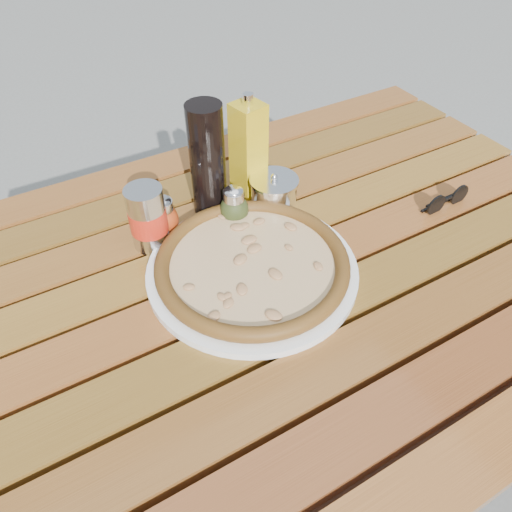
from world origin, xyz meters
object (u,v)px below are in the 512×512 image
dark_bottle (207,161)px  olive_oil_cruet (248,149)px  soda_can (148,218)px  sunglasses (447,200)px  parmesan_tin (274,191)px  oregano_shaker (234,206)px  table (262,305)px  plate (252,270)px  pizza (252,263)px  pepper_shaker (164,216)px

dark_bottle → olive_oil_cruet: dark_bottle is taller
soda_can → sunglasses: soda_can is taller
parmesan_tin → sunglasses: (0.29, -0.18, -0.01)m
oregano_shaker → table: bearing=-100.7°
table → dark_bottle: (0.01, 0.21, 0.19)m
table → dark_bottle: bearing=87.9°
plate → soda_can: size_ratio=3.00×
dark_bottle → parmesan_tin: bearing=-23.3°
table → oregano_shaker: bearing=79.3°
soda_can → olive_oil_cruet: bearing=13.2°
parmesan_tin → plate: bearing=-132.1°
plate → olive_oil_cruet: (0.11, 0.21, 0.09)m
plate → olive_oil_cruet: 0.26m
pizza → pepper_shaker: 0.20m
soda_can → sunglasses: bearing=-19.2°
oregano_shaker → sunglasses: size_ratio=0.75×
plate → sunglasses: sunglasses is taller
plate → olive_oil_cruet: size_ratio=1.71×
pepper_shaker → sunglasses: size_ratio=0.75×
table → pizza: (-0.01, 0.01, 0.10)m
parmesan_tin → sunglasses: 0.34m
pepper_shaker → sunglasses: bearing=-21.9°
soda_can → sunglasses: (0.54, -0.19, -0.04)m
pizza → olive_oil_cruet: bearing=61.9°
olive_oil_cruet → pizza: bearing=-118.1°
plate → parmesan_tin: (0.13, 0.15, 0.02)m
pepper_shaker → sunglasses: (0.51, -0.21, -0.02)m
pizza → sunglasses: sunglasses is taller
oregano_shaker → olive_oil_cruet: bearing=45.7°
table → pepper_shaker: size_ratio=17.07×
pepper_shaker → parmesan_tin: (0.22, -0.03, -0.01)m
dark_bottle → parmesan_tin: 0.15m
plate → soda_can: (-0.12, 0.16, 0.05)m
dark_bottle → oregano_shaker: bearing=-70.9°
oregano_shaker → pizza: bearing=-106.0°
table → soda_can: 0.25m
soda_can → oregano_shaker: bearing=-7.7°
dark_bottle → soda_can: bearing=-164.5°
pizza → soda_can: soda_can is taller
pepper_shaker → soda_can: bearing=-154.2°
oregano_shaker → parmesan_tin: oregano_shaker is taller
table → oregano_shaker: (0.03, 0.15, 0.11)m
pepper_shaker → olive_oil_cruet: 0.21m
table → pepper_shaker: 0.24m
olive_oil_cruet → dark_bottle: bearing=-170.2°
pepper_shaker → dark_bottle: size_ratio=0.37×
soda_can → dark_bottle: bearing=15.5°
oregano_shaker → olive_oil_cruet: olive_oil_cruet is taller
olive_oil_cruet → sunglasses: olive_oil_cruet is taller
olive_oil_cruet → parmesan_tin: 0.10m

